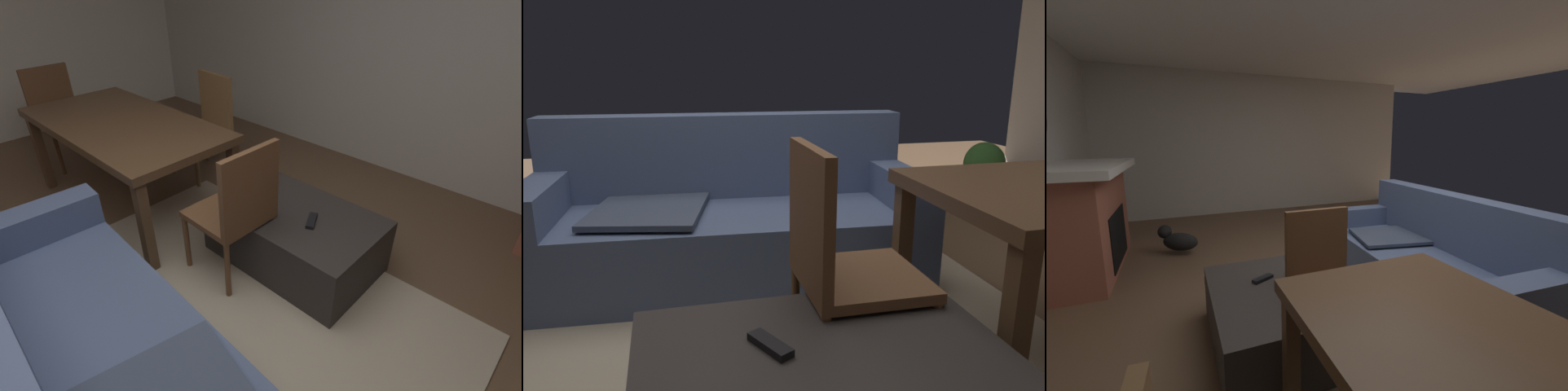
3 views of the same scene
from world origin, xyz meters
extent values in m
plane|color=brown|center=(0.00, 0.00, 0.00)|extent=(9.38, 9.38, 0.00)
cube|color=tan|center=(0.14, -0.34, 0.01)|extent=(2.60, 2.00, 0.01)
cube|color=#4C5B7F|center=(0.06, 0.36, 0.21)|extent=(2.16, 0.98, 0.42)
cube|color=#4C5B7F|center=(0.08, 0.68, 0.66)|extent=(2.12, 0.34, 0.49)
cube|color=#4C5B7F|center=(1.02, 0.29, 0.52)|extent=(0.24, 0.86, 0.20)
cube|color=#4C5B7F|center=(-0.91, 0.42, 0.52)|extent=(0.24, 0.86, 0.20)
cube|color=#3D475B|center=(-0.36, 0.39, 0.45)|extent=(0.70, 0.82, 0.03)
cube|color=black|center=(-0.01, -1.01, 0.41)|extent=(0.12, 0.17, 0.02)
cube|color=#513823|center=(0.76, -0.31, 0.34)|extent=(0.07, 0.07, 0.68)
cube|color=#513823|center=(0.76, -1.08, 0.34)|extent=(0.07, 0.07, 0.68)
cube|color=brown|center=(0.40, -0.69, 0.43)|extent=(0.45, 0.45, 0.04)
cube|color=brown|center=(0.20, -0.69, 0.69)|extent=(0.05, 0.44, 0.48)
cylinder|color=brown|center=(0.61, -0.49, 0.21)|extent=(0.04, 0.04, 0.41)
cylinder|color=brown|center=(0.60, -0.89, 0.21)|extent=(0.04, 0.04, 0.41)
cylinder|color=brown|center=(0.21, -0.49, 0.21)|extent=(0.04, 0.04, 0.41)
cylinder|color=brown|center=(0.20, -0.89, 0.21)|extent=(0.04, 0.04, 0.41)
cylinder|color=beige|center=(2.62, 1.70, 0.07)|extent=(0.17, 0.17, 0.14)
ellipsoid|color=#387233|center=(2.62, 1.70, 0.29)|extent=(0.37, 0.37, 0.41)
camera|label=1|loc=(-1.13, 0.65, 1.80)|focal=26.70mm
camera|label=2|loc=(-0.27, -2.26, 1.20)|focal=34.13mm
camera|label=3|loc=(2.03, -1.52, 1.39)|focal=21.56mm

